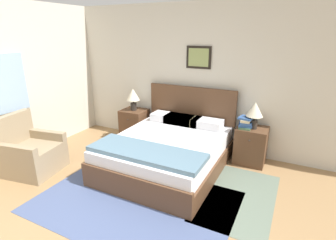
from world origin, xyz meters
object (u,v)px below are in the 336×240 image
object	(u,v)px
table_lamp_by_door	(255,111)
bed	(168,150)
nightstand_near_window	(135,124)
armchair	(30,153)
nightstand_by_door	(251,145)
table_lamp_near_window	(133,96)

from	to	relation	value
table_lamp_by_door	bed	bearing A→B (deg)	-147.44
bed	table_lamp_by_door	distance (m)	1.51
bed	nightstand_near_window	bearing A→B (deg)	146.66
table_lamp_by_door	armchair	bearing A→B (deg)	-149.05
nightstand_near_window	bed	bearing A→B (deg)	-33.34
nightstand_by_door	table_lamp_by_door	world-z (taller)	table_lamp_by_door
bed	nightstand_by_door	xyz separation A→B (m)	(1.16, 0.76, 0.01)
armchair	table_lamp_by_door	bearing A→B (deg)	110.95
armchair	table_lamp_by_door	xyz separation A→B (m)	(3.04, 1.82, 0.61)
bed	armchair	bearing A→B (deg)	-150.07
armchair	table_lamp_near_window	world-z (taller)	table_lamp_near_window
bed	table_lamp_near_window	bearing A→B (deg)	147.08
nightstand_by_door	bed	bearing A→B (deg)	-146.73
nightstand_near_window	table_lamp_by_door	world-z (taller)	table_lamp_by_door
table_lamp_near_window	table_lamp_by_door	distance (m)	2.31
bed	nightstand_by_door	distance (m)	1.38
bed	nightstand_by_door	world-z (taller)	bed
nightstand_by_door	table_lamp_by_door	bearing A→B (deg)	-69.91
nightstand_near_window	table_lamp_by_door	size ratio (longest dim) A/B	1.42
nightstand_near_window	armchair	bearing A→B (deg)	-111.49
bed	nightstand_near_window	world-z (taller)	bed
nightstand_by_door	table_lamp_by_door	distance (m)	0.60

